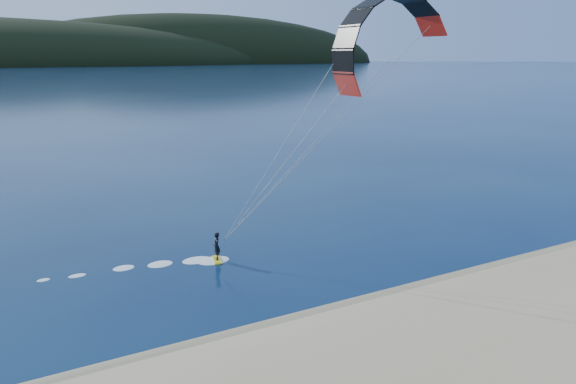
{
  "coord_description": "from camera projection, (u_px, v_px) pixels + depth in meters",
  "views": [
    {
      "loc": [
        -11.73,
        -14.94,
        12.33
      ],
      "look_at": [
        1.81,
        10.0,
        5.0
      ],
      "focal_mm": 33.2,
      "sensor_mm": 36.0,
      "label": 1
    }
  ],
  "objects": [
    {
      "name": "headland",
      "position": [
        3.0,
        65.0,
        655.59
      ],
      "size": [
        1200.0,
        310.0,
        140.0
      ],
      "color": "black",
      "rests_on": "ground"
    },
    {
      "name": "ground",
      "position": [
        368.0,
        374.0,
        21.22
      ],
      "size": [
        1800.0,
        1800.0,
        0.0
      ],
      "primitive_type": "plane",
      "color": "#08183E",
      "rests_on": "ground"
    },
    {
      "name": "kitesurfer_near",
      "position": [
        382.0,
        67.0,
        30.66
      ],
      "size": [
        24.08,
        7.25,
        16.21
      ],
      "color": "yellow",
      "rests_on": "ground"
    },
    {
      "name": "wet_sand",
      "position": [
        310.0,
        324.0,
        25.04
      ],
      "size": [
        220.0,
        2.5,
        0.1
      ],
      "color": "olive",
      "rests_on": "ground"
    }
  ]
}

